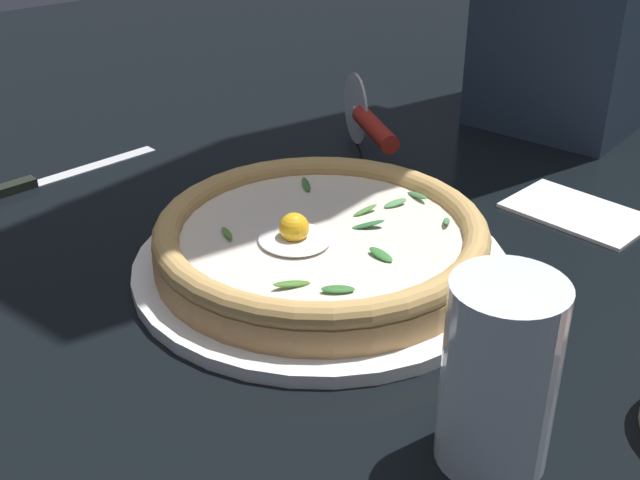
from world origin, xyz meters
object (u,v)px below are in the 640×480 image
pizza (320,238)px  table_knife (38,181)px  pizza_cutter (369,122)px  folded_napkin (578,211)px  drinking_glass (498,388)px

pizza → table_knife: bearing=-158.1°
pizza_cutter → pizza: bearing=-49.1°
pizza_cutter → folded_napkin: pizza_cutter is taller
drinking_glass → folded_napkin: bearing=119.0°
pizza → pizza_cutter: pizza_cutter is taller
drinking_glass → folded_napkin: (-0.19, 0.34, -0.05)m
pizza → folded_napkin: size_ratio=2.15×
table_knife → folded_napkin: (0.41, 0.42, 0.00)m
pizza → drinking_glass: 0.27m
table_knife → folded_napkin: size_ratio=1.64×
pizza → pizza_cutter: 0.28m
drinking_glass → pizza: bearing=168.1°
pizza → pizza_cutter: size_ratio=1.86×
pizza → folded_napkin: (0.07, 0.28, -0.03)m
pizza_cutter → drinking_glass: bearing=-31.0°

